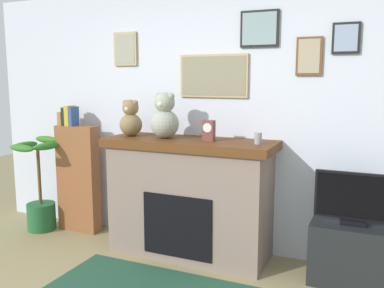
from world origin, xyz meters
name	(u,v)px	position (x,y,z in m)	size (l,w,h in m)	color
back_wall	(205,118)	(0.00, 2.00, 1.31)	(5.20, 0.15, 2.60)	silver
fireplace	(190,197)	(-0.01, 1.65, 0.57)	(1.63, 0.63, 1.13)	#7E6A60
bookshelf	(78,176)	(-1.42, 1.74, 0.63)	(0.49, 0.16, 1.41)	brown
potted_plant	(40,196)	(-1.83, 1.57, 0.39)	(0.51, 0.48, 1.06)	#1E592D
tv_stand	(351,254)	(1.47, 1.64, 0.26)	(0.66, 0.40, 0.52)	black
television	(355,199)	(1.47, 1.64, 0.73)	(0.64, 0.14, 0.43)	black
candle_jar	(258,138)	(0.65, 1.63, 1.18)	(0.07, 0.07, 0.10)	gray
mantel_clock	(209,131)	(0.19, 1.63, 1.23)	(0.10, 0.08, 0.19)	brown
teddy_bear_tan	(131,120)	(-0.65, 1.63, 1.30)	(0.23, 0.23, 0.36)	olive
teddy_bear_grey	(165,118)	(-0.27, 1.63, 1.33)	(0.27, 0.27, 0.44)	#959D8B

